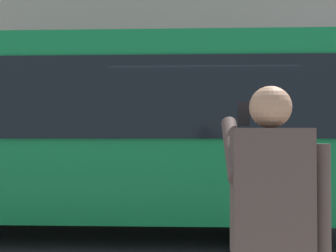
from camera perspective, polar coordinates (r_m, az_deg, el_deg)
ground_plane at (r=7.10m, az=4.25°, el=-14.19°), size 60.00×60.00×0.00m
red_bus at (r=7.19m, az=-12.09°, el=-0.47°), size 9.05×2.54×3.08m
pedestrian_photographer at (r=2.37m, az=13.35°, el=-12.17°), size 0.53×0.52×1.70m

